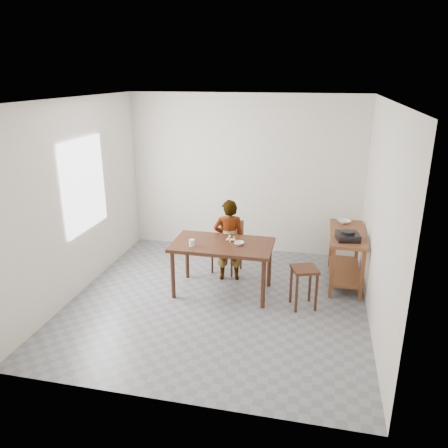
% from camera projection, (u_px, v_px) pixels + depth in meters
% --- Properties ---
extents(floor, '(4.00, 4.00, 0.04)m').
position_uv_depth(floor, '(218.00, 302.00, 6.06)').
color(floor, slate).
rests_on(floor, ground).
extents(ceiling, '(4.00, 4.00, 0.04)m').
position_uv_depth(ceiling, '(217.00, 98.00, 5.16)').
color(ceiling, white).
rests_on(ceiling, wall_back).
extents(wall_back, '(4.00, 0.04, 2.70)m').
position_uv_depth(wall_back, '(245.00, 175.00, 7.47)').
color(wall_back, beige).
rests_on(wall_back, ground).
extents(wall_front, '(4.00, 0.04, 2.70)m').
position_uv_depth(wall_front, '(163.00, 275.00, 3.75)').
color(wall_front, beige).
rests_on(wall_front, ground).
extents(wall_left, '(0.04, 4.00, 2.70)m').
position_uv_depth(wall_left, '(75.00, 199.00, 6.03)').
color(wall_left, beige).
rests_on(wall_left, ground).
extents(wall_right, '(0.04, 4.00, 2.70)m').
position_uv_depth(wall_right, '(382.00, 219.00, 5.19)').
color(wall_right, beige).
rests_on(wall_right, ground).
extents(window_pane, '(0.02, 1.10, 1.30)m').
position_uv_depth(window_pane, '(85.00, 185.00, 6.15)').
color(window_pane, white).
rests_on(window_pane, wall_left).
extents(dining_table, '(1.40, 0.80, 0.75)m').
position_uv_depth(dining_table, '(222.00, 268.00, 6.21)').
color(dining_table, '#3F1F10').
rests_on(dining_table, floor).
extents(prep_counter, '(0.50, 1.20, 0.80)m').
position_uv_depth(prep_counter, '(345.00, 257.00, 6.49)').
color(prep_counter, brown).
rests_on(prep_counter, floor).
extents(child, '(0.52, 0.41, 1.26)m').
position_uv_depth(child, '(229.00, 240.00, 6.52)').
color(child, silver).
rests_on(child, floor).
extents(dining_chair, '(0.48, 0.48, 0.82)m').
position_uv_depth(dining_chair, '(227.00, 247.00, 6.86)').
color(dining_chair, '#3F1F10').
rests_on(dining_chair, floor).
extents(stool, '(0.41, 0.41, 0.57)m').
position_uv_depth(stool, '(303.00, 287.00, 5.83)').
color(stool, '#3F1F10').
rests_on(stool, floor).
extents(glass_tumbler, '(0.09, 0.09, 0.10)m').
position_uv_depth(glass_tumbler, '(192.00, 243.00, 5.97)').
color(glass_tumbler, silver).
rests_on(glass_tumbler, dining_table).
extents(small_bowl, '(0.16, 0.16, 0.04)m').
position_uv_depth(small_bowl, '(239.00, 243.00, 6.02)').
color(small_bowl, silver).
rests_on(small_bowl, dining_table).
extents(banana, '(0.16, 0.12, 0.05)m').
position_uv_depth(banana, '(231.00, 239.00, 6.15)').
color(banana, gold).
rests_on(banana, dining_table).
extents(serving_bowl, '(0.26, 0.26, 0.05)m').
position_uv_depth(serving_bowl, '(344.00, 222.00, 6.73)').
color(serving_bowl, silver).
rests_on(serving_bowl, prep_counter).
extents(gas_burner, '(0.35, 0.35, 0.10)m').
position_uv_depth(gas_burner, '(348.00, 236.00, 6.05)').
color(gas_burner, black).
rests_on(gas_burner, prep_counter).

